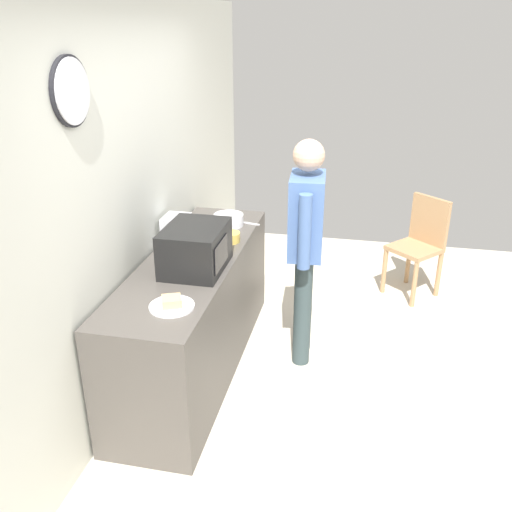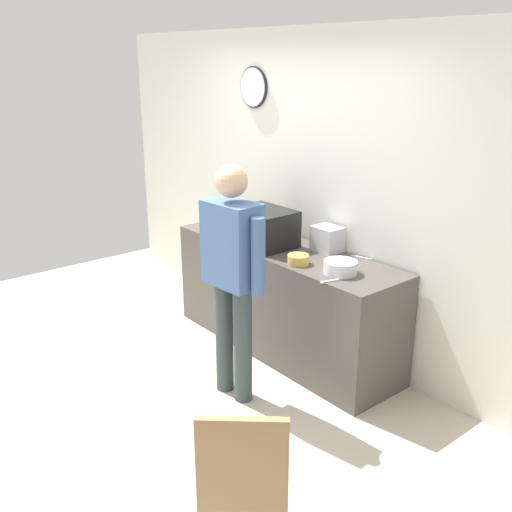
% 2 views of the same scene
% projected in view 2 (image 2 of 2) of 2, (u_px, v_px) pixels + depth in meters
% --- Properties ---
extents(ground_plane, '(6.00, 6.00, 0.00)m').
position_uv_depth(ground_plane, '(149.00, 388.00, 4.41)').
color(ground_plane, beige).
extents(back_wall, '(5.40, 0.13, 2.60)m').
position_uv_depth(back_wall, '(307.00, 189.00, 4.95)').
color(back_wall, silver).
rests_on(back_wall, ground_plane).
extents(kitchen_counter, '(2.16, 0.62, 0.90)m').
position_uv_depth(kitchen_counter, '(284.00, 299.00, 4.89)').
color(kitchen_counter, '#4C4742').
rests_on(kitchen_counter, ground_plane).
extents(microwave, '(0.50, 0.39, 0.30)m').
position_uv_depth(microwave, '(263.00, 227.00, 4.77)').
color(microwave, black).
rests_on(microwave, kitchen_counter).
extents(sandwich_plate, '(0.27, 0.27, 0.07)m').
position_uv_depth(sandwich_plate, '(221.00, 229.00, 5.19)').
color(sandwich_plate, white).
rests_on(sandwich_plate, kitchen_counter).
extents(salad_bowl, '(0.16, 0.16, 0.07)m').
position_uv_depth(salad_bowl, '(298.00, 259.00, 4.37)').
color(salad_bowl, gold).
rests_on(salad_bowl, kitchen_counter).
extents(cereal_bowl, '(0.24, 0.24, 0.09)m').
position_uv_depth(cereal_bowl, '(340.00, 267.00, 4.17)').
color(cereal_bowl, white).
rests_on(cereal_bowl, kitchen_counter).
extents(toaster, '(0.22, 0.18, 0.20)m').
position_uv_depth(toaster, '(327.00, 239.00, 4.64)').
color(toaster, silver).
rests_on(toaster, kitchen_counter).
extents(fork_utensil, '(0.17, 0.07, 0.01)m').
position_uv_depth(fork_utensil, '(361.00, 257.00, 4.51)').
color(fork_utensil, silver).
rests_on(fork_utensil, kitchen_counter).
extents(spoon_utensil, '(0.06, 0.17, 0.01)m').
position_uv_depth(spoon_utensil, '(331.00, 281.00, 4.04)').
color(spoon_utensil, silver).
rests_on(spoon_utensil, kitchen_counter).
extents(person_standing, '(0.59, 0.27, 1.70)m').
position_uv_depth(person_standing, '(232.00, 266.00, 4.03)').
color(person_standing, '#324144').
rests_on(person_standing, ground_plane).
extents(wooden_chair, '(0.56, 0.56, 0.94)m').
position_uv_depth(wooden_chair, '(244.00, 483.00, 2.67)').
color(wooden_chair, '#A87F56').
rests_on(wooden_chair, ground_plane).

